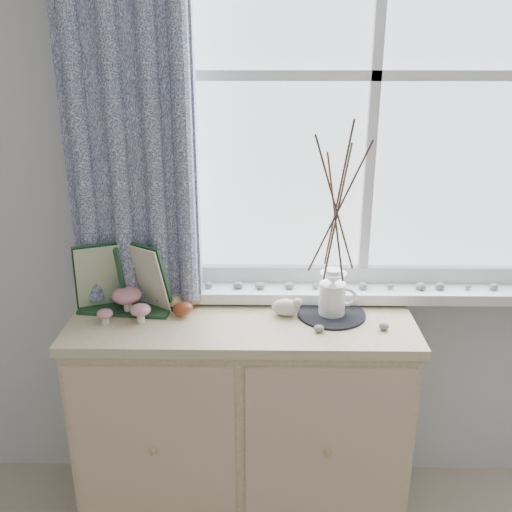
{
  "coord_description": "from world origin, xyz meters",
  "views": [
    {
      "loc": [
        -0.07,
        -0.04,
        1.75
      ],
      "look_at": [
        -0.1,
        1.7,
        1.1
      ],
      "focal_mm": 40.0,
      "sensor_mm": 36.0,
      "label": 1
    }
  ],
  "objects_px": {
    "sideboard": "(243,420)",
    "botanical_book": "(121,281)",
    "twig_pitcher": "(337,205)",
    "toadstool_cluster": "(128,301)"
  },
  "relations": [
    {
      "from": "toadstool_cluster",
      "to": "sideboard",
      "type": "bearing_deg",
      "value": -1.72
    },
    {
      "from": "botanical_book",
      "to": "toadstool_cluster",
      "type": "bearing_deg",
      "value": -17.49
    },
    {
      "from": "sideboard",
      "to": "botanical_book",
      "type": "bearing_deg",
      "value": 177.14
    },
    {
      "from": "botanical_book",
      "to": "twig_pitcher",
      "type": "bearing_deg",
      "value": 6.84
    },
    {
      "from": "sideboard",
      "to": "toadstool_cluster",
      "type": "xyz_separation_m",
      "value": [
        -0.4,
        0.01,
        0.48
      ]
    },
    {
      "from": "toadstool_cluster",
      "to": "twig_pitcher",
      "type": "bearing_deg",
      "value": 1.57
    },
    {
      "from": "sideboard",
      "to": "twig_pitcher",
      "type": "bearing_deg",
      "value": 5.72
    },
    {
      "from": "botanical_book",
      "to": "sideboard",
      "type": "bearing_deg",
      "value": 3.15
    },
    {
      "from": "twig_pitcher",
      "to": "toadstool_cluster",
      "type": "bearing_deg",
      "value": -164.66
    },
    {
      "from": "sideboard",
      "to": "toadstool_cluster",
      "type": "distance_m",
      "value": 0.63
    }
  ]
}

